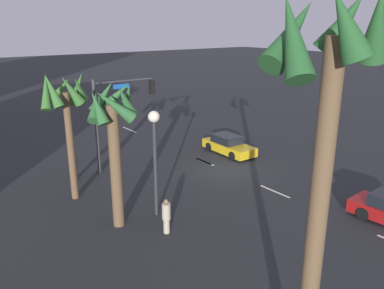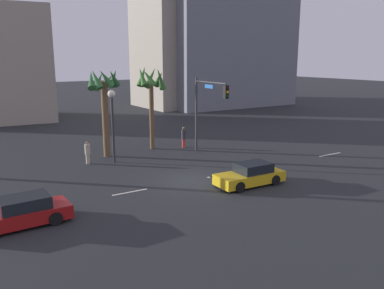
% 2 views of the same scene
% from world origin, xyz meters
% --- Properties ---
extents(ground_plane, '(220.00, 220.00, 0.00)m').
position_xyz_m(ground_plane, '(0.00, 0.00, 0.00)').
color(ground_plane, '#232628').
extents(lane_stripe_2, '(2.17, 0.14, 0.01)m').
position_xyz_m(lane_stripe_2, '(-4.19, 0.00, 0.01)').
color(lane_stripe_2, silver).
rests_on(lane_stripe_2, ground_plane).
extents(lane_stripe_3, '(1.98, 0.14, 0.01)m').
position_xyz_m(lane_stripe_3, '(2.24, 0.00, 0.01)').
color(lane_stripe_3, silver).
rests_on(lane_stripe_3, ground_plane).
extents(lane_stripe_4, '(1.81, 0.14, 0.01)m').
position_xyz_m(lane_stripe_4, '(2.37, 0.00, 0.01)').
color(lane_stripe_4, silver).
rests_on(lane_stripe_4, ground_plane).
extents(lane_stripe_5, '(2.49, 0.14, 0.01)m').
position_xyz_m(lane_stripe_5, '(13.16, 0.00, 0.01)').
color(lane_stripe_5, silver).
rests_on(lane_stripe_5, ground_plane).
extents(car_1, '(4.39, 1.95, 1.36)m').
position_xyz_m(car_1, '(2.65, -2.62, 0.62)').
color(car_1, gold).
rests_on(car_1, ground_plane).
extents(car_2, '(4.63, 2.03, 1.38)m').
position_xyz_m(car_2, '(-10.36, -1.72, 0.63)').
color(car_2, maroon).
rests_on(car_2, ground_plane).
extents(traffic_signal, '(0.33, 4.46, 6.03)m').
position_xyz_m(traffic_signal, '(4.67, 5.28, 4.07)').
color(traffic_signal, '#38383D').
rests_on(traffic_signal, ground_plane).
extents(streetlamp, '(0.56, 0.56, 5.35)m').
position_xyz_m(streetlamp, '(-2.44, 6.93, 3.82)').
color(streetlamp, '#2D2D33').
rests_on(streetlamp, ground_plane).
extents(pedestrian_0, '(0.54, 0.54, 1.81)m').
position_xyz_m(pedestrian_0, '(4.50, 8.49, 0.95)').
color(pedestrian_0, '#BF3833').
rests_on(pedestrian_0, ground_plane).
extents(pedestrian_1, '(0.49, 0.49, 1.68)m').
position_xyz_m(pedestrian_1, '(-4.25, 7.53, 0.87)').
color(pedestrian_1, '#B2A58C').
rests_on(pedestrian_1, ground_plane).
extents(palm_tree_0, '(2.74, 2.54, 6.89)m').
position_xyz_m(palm_tree_0, '(-2.27, 8.95, 5.01)').
color(palm_tree_0, brown).
rests_on(palm_tree_0, ground_plane).
extents(palm_tree_1, '(2.30, 2.75, 7.01)m').
position_xyz_m(palm_tree_1, '(1.97, 9.51, 5.36)').
color(palm_tree_1, brown).
rests_on(palm_tree_1, ground_plane).
extents(building_0, '(14.75, 11.29, 20.62)m').
position_xyz_m(building_0, '(20.78, 35.04, 10.31)').
color(building_0, '#9E9384').
rests_on(building_0, ground_plane).
extents(building_1, '(21.02, 17.99, 25.08)m').
position_xyz_m(building_1, '(26.35, 35.50, 12.54)').
color(building_1, slate).
rests_on(building_1, ground_plane).
extents(building_2, '(12.08, 11.41, 13.64)m').
position_xyz_m(building_2, '(-6.45, 33.54, 6.82)').
color(building_2, '#9E9384').
rests_on(building_2, ground_plane).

